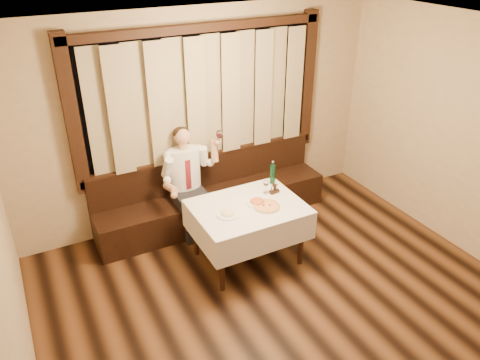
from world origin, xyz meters
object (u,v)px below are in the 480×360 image
banquette (212,199)px  seated_man (187,174)px  pasta_red (257,200)px  pasta_cream (228,212)px  pizza (267,206)px  green_bottle (273,174)px  cruet_caddy (274,190)px  dining_table (248,214)px

banquette → seated_man: seated_man is taller
pasta_red → banquette: bearing=97.0°
seated_man → pasta_cream: bearing=-85.2°
banquette → pizza: banquette is taller
pasta_red → green_bottle: 0.53m
cruet_caddy → pasta_cream: bearing=-173.4°
banquette → pizza: 1.25m
pizza → pasta_red: (-0.05, 0.13, 0.02)m
cruet_caddy → seated_man: size_ratio=0.09×
banquette → green_bottle: 1.04m
dining_table → cruet_caddy: (0.43, 0.12, 0.15)m
dining_table → cruet_caddy: cruet_caddy is taller
pasta_cream → green_bottle: 0.92m
dining_table → pasta_cream: (-0.29, -0.07, 0.14)m
banquette → green_bottle: bearing=-52.2°
seated_man → dining_table: bearing=-68.1°
pasta_cream → cruet_caddy: cruet_caddy is taller
pizza → green_bottle: bearing=52.8°
cruet_caddy → pizza: bearing=-143.5°
banquette → pasta_cream: banquette is taller
banquette → pasta_cream: (-0.29, -1.09, 0.48)m
banquette → pasta_red: bearing=-83.0°
pizza → cruet_caddy: 0.35m
banquette → dining_table: 1.08m
pizza → pasta_cream: (-0.46, 0.06, 0.02)m
cruet_caddy → seated_man: 1.14m
green_bottle → seated_man: (-0.90, 0.59, -0.06)m
seated_man → green_bottle: bearing=-33.3°
pasta_red → seated_man: seated_man is taller
pasta_red → green_bottle: size_ratio=0.90×
cruet_caddy → seated_man: seated_man is taller
pizza → cruet_caddy: cruet_caddy is taller
banquette → pizza: size_ratio=9.96×
banquette → seated_man: 0.65m
pasta_red → green_bottle: (0.40, 0.33, 0.09)m
pasta_red → pasta_cream: 0.42m
green_bottle → cruet_caddy: (-0.10, -0.22, -0.09)m
banquette → pasta_red: 1.13m
dining_table → seated_man: 1.02m
pizza → green_bottle: (0.36, 0.47, 0.12)m
pasta_red → cruet_caddy: (0.30, 0.11, 0.01)m
pasta_cream → seated_man: (-0.08, 1.00, 0.04)m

